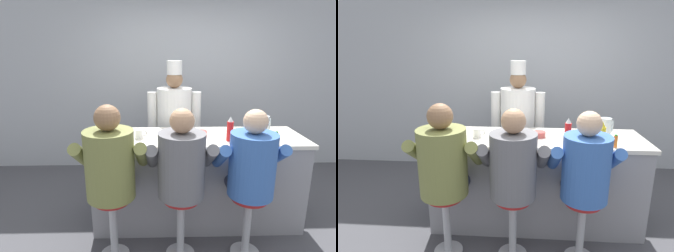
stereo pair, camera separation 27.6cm
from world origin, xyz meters
The scene contains 16 objects.
ground_plane centered at (0.00, 0.00, 0.00)m, with size 20.00×20.00×0.00m, color #4C4C51.
wall_back centered at (0.00, 1.93, 1.35)m, with size 10.00×0.06×2.70m.
diner_counter centered at (0.00, 0.35, 0.49)m, with size 2.20×0.70×0.98m.
ketchup_bottle_red centered at (0.29, 0.18, 1.10)m, with size 0.06×0.06×0.25m.
mustard_bottle_yellow centered at (0.61, 0.16, 1.09)m, with size 0.07×0.07×0.22m.
hot_sauce_bottle_orange centered at (0.72, 0.08, 1.04)m, with size 0.04×0.04×0.12m.
water_pitcher_clear centered at (0.72, 0.43, 1.08)m, with size 0.13×0.12×0.19m.
breakfast_plate centered at (-0.92, 0.17, 1.00)m, with size 0.24×0.24×0.05m.
cereal_bowl centered at (0.03, 0.35, 1.01)m, with size 0.13×0.13×0.06m.
coffee_mug_white centered at (-0.61, 0.30, 1.03)m, with size 0.13×0.08×0.09m.
coffee_mug_tan centered at (-0.20, 0.12, 1.03)m, with size 0.12×0.08×0.09m.
napkin_dispenser_chrome centered at (0.49, 0.20, 1.05)m, with size 0.11×0.07×0.13m.
diner_seated_olive centered at (-0.82, -0.19, 0.88)m, with size 0.64×0.63×1.44m.
diner_seated_grey centered at (-0.21, -0.19, 0.86)m, with size 0.62×0.61×1.40m.
diner_seated_blue centered at (0.40, -0.20, 0.86)m, with size 0.61×0.60×1.39m.
cook_in_whites_near centered at (-0.22, 1.01, 0.95)m, with size 0.68×0.43×1.73m.
Camera 1 is at (-0.39, -2.45, 1.87)m, focal length 30.00 mm.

